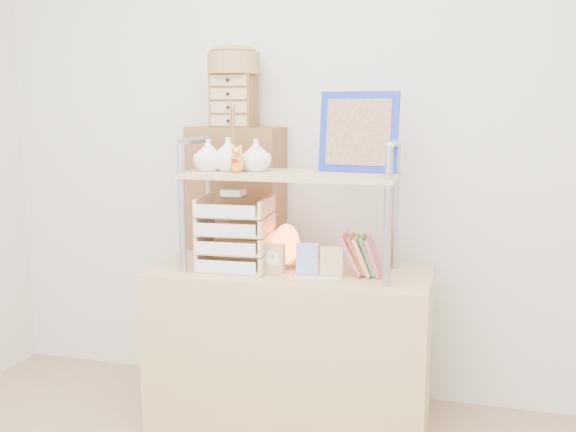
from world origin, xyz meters
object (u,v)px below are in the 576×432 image
cabinet (238,262)px  salt_lamp (286,245)px  desk (290,352)px  letter_tray (234,237)px

cabinet → salt_lamp: bearing=-41.9°
desk → salt_lamp: bearing=123.6°
desk → cabinet: (-0.37, 0.37, 0.30)m
cabinet → desk: bearing=-43.2°
letter_tray → desk: bearing=8.2°
desk → letter_tray: bearing=-171.8°
desk → salt_lamp: (-0.03, 0.04, 0.47)m
desk → letter_tray: size_ratio=3.44×
desk → cabinet: bearing=135.2°
desk → letter_tray: (-0.24, -0.03, 0.51)m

